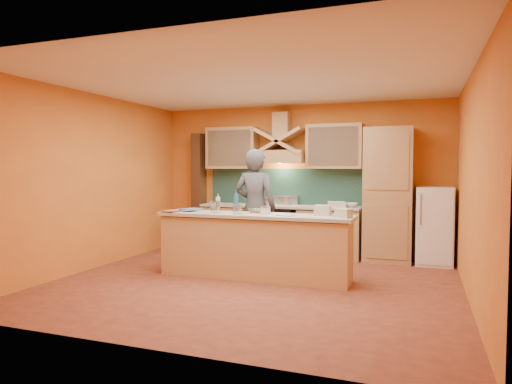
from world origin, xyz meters
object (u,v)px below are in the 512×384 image
(stove, at_px, (279,230))
(person, at_px, (255,207))
(mixing_bowl, at_px, (257,211))
(kitchen_scale, at_px, (265,211))
(fridge, at_px, (434,226))

(stove, bearing_deg, person, -94.56)
(stove, height_order, mixing_bowl, mixing_bowl)
(person, bearing_deg, kitchen_scale, 119.77)
(person, relative_size, mixing_bowl, 7.82)
(fridge, relative_size, kitchen_scale, 11.08)
(kitchen_scale, xyz_separation_m, mixing_bowl, (-0.19, 0.17, -0.02))
(person, distance_m, kitchen_scale, 0.95)
(person, xyz_separation_m, kitchen_scale, (0.46, -0.83, 0.03))
(person, bearing_deg, stove, -93.84)
(stove, xyz_separation_m, kitchen_scale, (0.37, -1.90, 0.54))
(mixing_bowl, bearing_deg, fridge, 34.56)
(fridge, height_order, person, person)
(fridge, distance_m, person, 3.00)
(kitchen_scale, bearing_deg, stove, 98.82)
(person, relative_size, kitchen_scale, 16.40)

